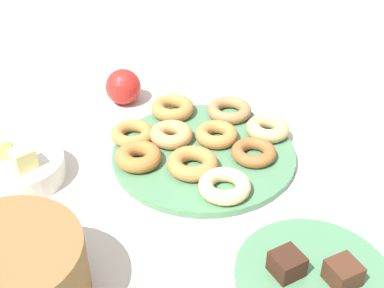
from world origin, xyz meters
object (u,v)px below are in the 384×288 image
object	(u,v)px
donut_2	(171,134)
melon_chunk_left	(23,158)
donut_plate	(204,154)
donut_5	(268,128)
donut_3	(216,134)
donut_7	(138,157)
donut_1	(132,134)
brownie_far	(287,264)
donut_0	(193,163)
brownie_near	(343,273)
donut_4	(254,152)
donut_9	(173,108)
melon_chunk_right	(2,147)
fruit_bowl	(20,169)
basket	(11,277)
donut_6	(229,110)
donut_8	(225,186)
apple	(123,87)
cake_plate	(313,276)

from	to	relation	value
donut_2	melon_chunk_left	xyz separation A→B (m)	(0.07, 0.26, 0.03)
donut_plate	donut_5	xyz separation A→B (m)	(-0.04, -0.13, 0.02)
donut_2	donut_3	size ratio (longest dim) A/B	1.00
donut_plate	donut_7	distance (m)	0.13
donut_3	donut_5	size ratio (longest dim) A/B	0.98
donut_1	brownie_far	world-z (taller)	brownie_far
donut_0	brownie_near	bearing A→B (deg)	177.29
donut_4	donut_9	world-z (taller)	donut_9
donut_4	melon_chunk_right	size ratio (longest dim) A/B	2.31
fruit_bowl	donut_4	bearing A→B (deg)	-125.68
donut_7	donut_2	bearing A→B (deg)	-79.98
donut_9	basket	world-z (taller)	basket
donut_6	donut_8	world-z (taller)	donut_8
donut_8	brownie_far	distance (m)	0.19
donut_4	donut_3	bearing A→B (deg)	7.23
donut_0	donut_5	xyz separation A→B (m)	(-0.01, -0.19, 0.00)
donut_1	apple	xyz separation A→B (m)	(0.15, -0.08, 0.01)
donut_0	brownie_far	size ratio (longest dim) A/B	2.20
cake_plate	melon_chunk_right	world-z (taller)	melon_chunk_right
donut_1	donut_2	bearing A→B (deg)	-136.28
donut_9	brownie_far	bearing A→B (deg)	160.11
donut_8	brownie_near	distance (m)	0.25
donut_3	melon_chunk_right	size ratio (longest dim) A/B	2.29
donut_1	donut_7	size ratio (longest dim) A/B	1.00
donut_6	donut_7	size ratio (longest dim) A/B	1.09
donut_1	donut_8	bearing A→B (deg)	-175.01
donut_4	brownie_far	xyz separation A→B (m)	(-0.22, 0.17, 0.01)
melon_chunk_left	donut_1	bearing A→B (deg)	-95.22
donut_3	basket	world-z (taller)	basket
cake_plate	melon_chunk_right	xyz separation A→B (m)	(0.52, 0.21, 0.05)
fruit_bowl	melon_chunk_left	size ratio (longest dim) A/B	4.40
donut_0	basket	size ratio (longest dim) A/B	0.45
donut_2	donut_5	world-z (taller)	same
donut_1	donut_7	distance (m)	0.08
donut_8	donut_5	bearing A→B (deg)	-69.82
donut_plate	melon_chunk_left	distance (m)	0.33
donut_plate	donut_1	distance (m)	0.14
donut_6	apple	world-z (taller)	apple
donut_1	cake_plate	size ratio (longest dim) A/B	0.37
donut_3	basket	xyz separation A→B (m)	(-0.09, 0.46, 0.03)
basket	fruit_bowl	size ratio (longest dim) A/B	1.27
basket	melon_chunk_right	xyz separation A→B (m)	(0.28, -0.12, 0.01)
donut_2	donut_4	size ratio (longest dim) A/B	0.99
melon_chunk_left	donut_4	bearing A→B (deg)	-122.49
donut_4	brownie_near	size ratio (longest dim) A/B	2.00
brownie_far	apple	bearing A→B (deg)	-12.39
donut_plate	brownie_far	bearing A→B (deg)	158.66
basket	brownie_far	bearing A→B (deg)	-124.92
donut_1	donut_5	distance (m)	0.26
donut_5	donut_9	distance (m)	0.20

